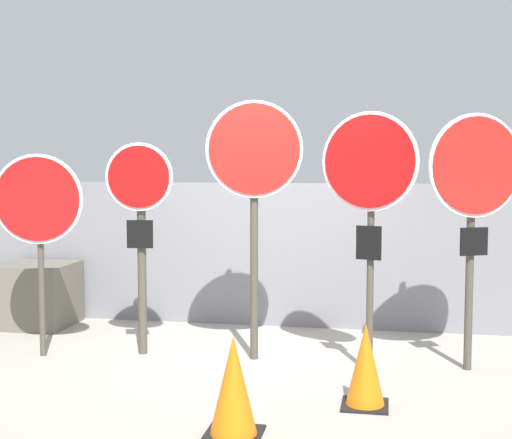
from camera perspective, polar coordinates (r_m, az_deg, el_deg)
name	(u,v)px	position (r m, az deg, el deg)	size (l,w,h in m)	color
ground_plane	(250,362)	(7.05, -0.45, -11.36)	(40.00, 40.00, 0.00)	gray
fence_back	(276,255)	(8.44, 1.64, -2.82)	(7.27, 0.12, 1.69)	slate
stop_sign_0	(38,210)	(7.31, -17.03, 0.76)	(0.87, 0.20, 2.02)	#474238
stop_sign_1	(140,211)	(7.17, -9.25, 0.64)	(0.67, 0.17, 2.13)	#474238
stop_sign_2	(254,173)	(6.86, -0.14, 3.73)	(0.92, 0.23, 2.53)	#474238
stop_sign_3	(370,183)	(6.50, 9.08, 2.91)	(0.87, 0.28, 2.39)	#474238
stop_sign_4	(475,186)	(6.80, 17.10, 2.54)	(0.87, 0.43, 2.38)	#474238
traffic_cone_0	(365,366)	(5.83, 8.75, -11.47)	(0.37, 0.37, 0.67)	black
traffic_cone_1	(233,387)	(5.17, -1.82, -13.21)	(0.40, 0.40, 0.72)	black
storage_crate	(35,294)	(8.90, -17.27, -5.75)	(0.88, 0.81, 0.74)	#605B51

